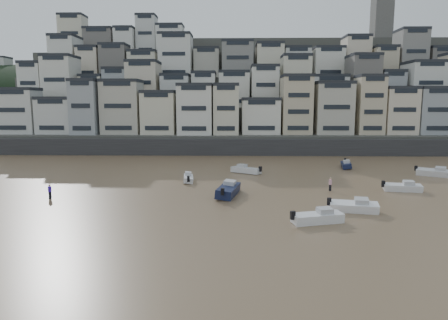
{
  "coord_description": "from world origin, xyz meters",
  "views": [
    {
      "loc": [
        5.09,
        -21.11,
        11.51
      ],
      "look_at": [
        3.89,
        30.0,
        4.0
      ],
      "focal_mm": 32.0,
      "sensor_mm": 36.0,
      "label": 1
    }
  ],
  "objects_px": {
    "person_blue": "(50,192)",
    "boat_d": "(403,186)",
    "boat_b": "(354,205)",
    "boat_f": "(188,177)",
    "boat_i": "(346,164)",
    "person_pink": "(330,184)",
    "boat_a": "(318,215)",
    "boat_c": "(228,188)",
    "boat_h": "(246,169)",
    "boat_g": "(435,171)"
  },
  "relations": [
    {
      "from": "boat_h",
      "to": "boat_a",
      "type": "distance_m",
      "value": 27.29
    },
    {
      "from": "boat_f",
      "to": "boat_a",
      "type": "xyz_separation_m",
      "value": [
        14.6,
        -19.65,
        0.12
      ]
    },
    {
      "from": "boat_g",
      "to": "person_pink",
      "type": "relative_size",
      "value": 3.25
    },
    {
      "from": "boat_g",
      "to": "boat_c",
      "type": "height_order",
      "value": "boat_c"
    },
    {
      "from": "boat_b",
      "to": "person_pink",
      "type": "height_order",
      "value": "person_pink"
    },
    {
      "from": "boat_b",
      "to": "boat_g",
      "type": "relative_size",
      "value": 0.95
    },
    {
      "from": "boat_b",
      "to": "boat_c",
      "type": "relative_size",
      "value": 0.81
    },
    {
      "from": "person_blue",
      "to": "boat_f",
      "type": "bearing_deg",
      "value": 34.91
    },
    {
      "from": "boat_a",
      "to": "boat_c",
      "type": "height_order",
      "value": "boat_c"
    },
    {
      "from": "boat_a",
      "to": "person_blue",
      "type": "distance_m",
      "value": 31.27
    },
    {
      "from": "boat_b",
      "to": "person_blue",
      "type": "bearing_deg",
      "value": -177.36
    },
    {
      "from": "boat_d",
      "to": "person_blue",
      "type": "xyz_separation_m",
      "value": [
        -43.84,
        -5.02,
        0.18
      ]
    },
    {
      "from": "boat_d",
      "to": "boat_h",
      "type": "bearing_deg",
      "value": 156.67
    },
    {
      "from": "boat_g",
      "to": "person_pink",
      "type": "height_order",
      "value": "person_pink"
    },
    {
      "from": "boat_i",
      "to": "boat_c",
      "type": "height_order",
      "value": "boat_c"
    },
    {
      "from": "boat_h",
      "to": "person_blue",
      "type": "relative_size",
      "value": 3.13
    },
    {
      "from": "boat_f",
      "to": "person_pink",
      "type": "xyz_separation_m",
      "value": [
        19.15,
        -5.68,
        0.26
      ]
    },
    {
      "from": "boat_f",
      "to": "boat_d",
      "type": "height_order",
      "value": "boat_d"
    },
    {
      "from": "boat_g",
      "to": "person_pink",
      "type": "distance_m",
      "value": 21.44
    },
    {
      "from": "person_blue",
      "to": "boat_b",
      "type": "bearing_deg",
      "value": -8.24
    },
    {
      "from": "boat_c",
      "to": "person_blue",
      "type": "height_order",
      "value": "boat_c"
    },
    {
      "from": "boat_a",
      "to": "person_pink",
      "type": "relative_size",
      "value": 3.11
    },
    {
      "from": "boat_g",
      "to": "boat_a",
      "type": "relative_size",
      "value": 1.04
    },
    {
      "from": "boat_i",
      "to": "person_blue",
      "type": "relative_size",
      "value": 2.96
    },
    {
      "from": "boat_f",
      "to": "boat_b",
      "type": "bearing_deg",
      "value": -136.31
    },
    {
      "from": "boat_b",
      "to": "boat_a",
      "type": "distance_m",
      "value": 6.06
    },
    {
      "from": "person_pink",
      "to": "boat_a",
      "type": "bearing_deg",
      "value": -108.01
    },
    {
      "from": "boat_c",
      "to": "boat_f",
      "type": "bearing_deg",
      "value": 46.44
    },
    {
      "from": "boat_d",
      "to": "person_pink",
      "type": "relative_size",
      "value": 2.92
    },
    {
      "from": "boat_b",
      "to": "person_pink",
      "type": "bearing_deg",
      "value": 101.34
    },
    {
      "from": "boat_b",
      "to": "boat_d",
      "type": "bearing_deg",
      "value": 58.22
    },
    {
      "from": "boat_i",
      "to": "person_blue",
      "type": "xyz_separation_m",
      "value": [
        -41.67,
        -23.41,
        0.17
      ]
    },
    {
      "from": "boat_i",
      "to": "person_pink",
      "type": "distance_m",
      "value": 19.72
    },
    {
      "from": "boat_c",
      "to": "boat_b",
      "type": "bearing_deg",
      "value": -107.07
    },
    {
      "from": "boat_f",
      "to": "boat_b",
      "type": "height_order",
      "value": "boat_b"
    },
    {
      "from": "boat_h",
      "to": "person_blue",
      "type": "xyz_separation_m",
      "value": [
        -23.98,
        -17.7,
        0.13
      ]
    },
    {
      "from": "boat_b",
      "to": "boat_g",
      "type": "bearing_deg",
      "value": 58.88
    },
    {
      "from": "boat_d",
      "to": "boat_g",
      "type": "bearing_deg",
      "value": 57.85
    },
    {
      "from": "boat_c",
      "to": "person_pink",
      "type": "distance_m",
      "value": 13.51
    },
    {
      "from": "boat_d",
      "to": "boat_c",
      "type": "relative_size",
      "value": 0.76
    },
    {
      "from": "boat_h",
      "to": "boat_d",
      "type": "height_order",
      "value": "boat_h"
    },
    {
      "from": "boat_h",
      "to": "person_blue",
      "type": "distance_m",
      "value": 29.81
    },
    {
      "from": "boat_i",
      "to": "boat_g",
      "type": "height_order",
      "value": "boat_g"
    },
    {
      "from": "boat_i",
      "to": "boat_h",
      "type": "height_order",
      "value": "boat_h"
    },
    {
      "from": "boat_b",
      "to": "person_blue",
      "type": "xyz_separation_m",
      "value": [
        -34.59,
        5.01,
        0.14
      ]
    },
    {
      "from": "boat_h",
      "to": "boat_b",
      "type": "xyz_separation_m",
      "value": [
        10.61,
        -22.71,
        -0.01
      ]
    },
    {
      "from": "boat_f",
      "to": "boat_g",
      "type": "bearing_deg",
      "value": -89.65
    },
    {
      "from": "person_blue",
      "to": "boat_d",
      "type": "bearing_deg",
      "value": 6.54
    },
    {
      "from": "boat_b",
      "to": "boat_f",
      "type": "bearing_deg",
      "value": 151.58
    },
    {
      "from": "boat_f",
      "to": "boat_g",
      "type": "height_order",
      "value": "boat_g"
    }
  ]
}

